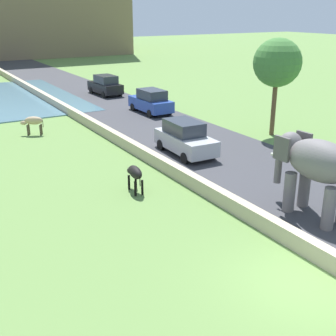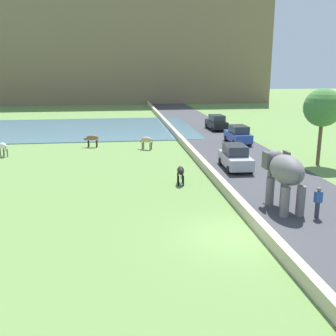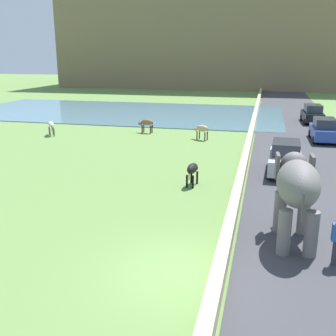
{
  "view_description": "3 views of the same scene",
  "coord_description": "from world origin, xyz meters",
  "px_view_note": "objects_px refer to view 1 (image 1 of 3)",
  "views": [
    {
      "loc": [
        -8.69,
        -7.0,
        7.28
      ],
      "look_at": [
        -0.98,
        5.94,
        1.8
      ],
      "focal_mm": 46.66,
      "sensor_mm": 36.0,
      "label": 1
    },
    {
      "loc": [
        -5.17,
        -16.02,
        7.41
      ],
      "look_at": [
        -2.29,
        5.88,
        1.73
      ],
      "focal_mm": 42.79,
      "sensor_mm": 36.0,
      "label": 2
    },
    {
      "loc": [
        2.2,
        -10.6,
        6.39
      ],
      "look_at": [
        -2.06,
        6.95,
        1.24
      ],
      "focal_mm": 42.87,
      "sensor_mm": 36.0,
      "label": 3
    }
  ],
  "objects_px": {
    "car_silver": "(185,138)",
    "car_black": "(105,85)",
    "car_blue": "(151,101)",
    "cow_tan": "(33,122)",
    "elephant": "(315,164)",
    "cow_black": "(135,173)"
  },
  "relations": [
    {
      "from": "car_silver",
      "to": "car_black",
      "type": "height_order",
      "value": "same"
    },
    {
      "from": "elephant",
      "to": "car_black",
      "type": "distance_m",
      "value": 26.84
    },
    {
      "from": "elephant",
      "to": "cow_black",
      "type": "distance_m",
      "value": 7.16
    },
    {
      "from": "car_silver",
      "to": "cow_black",
      "type": "height_order",
      "value": "car_silver"
    },
    {
      "from": "elephant",
      "to": "car_silver",
      "type": "xyz_separation_m",
      "value": [
        0.01,
        8.58,
        -1.14
      ]
    },
    {
      "from": "car_blue",
      "to": "cow_tan",
      "type": "height_order",
      "value": "car_blue"
    },
    {
      "from": "car_silver",
      "to": "cow_tan",
      "type": "bearing_deg",
      "value": 126.3
    },
    {
      "from": "car_silver",
      "to": "car_black",
      "type": "distance_m",
      "value": 18.32
    },
    {
      "from": "car_blue",
      "to": "car_silver",
      "type": "bearing_deg",
      "value": -108.31
    },
    {
      "from": "car_blue",
      "to": "cow_black",
      "type": "relative_size",
      "value": 2.85
    },
    {
      "from": "elephant",
      "to": "car_black",
      "type": "height_order",
      "value": "elephant"
    },
    {
      "from": "elephant",
      "to": "car_black",
      "type": "bearing_deg",
      "value": 83.22
    },
    {
      "from": "car_blue",
      "to": "car_black",
      "type": "height_order",
      "value": "same"
    },
    {
      "from": "elephant",
      "to": "car_silver",
      "type": "relative_size",
      "value": 0.86
    },
    {
      "from": "car_silver",
      "to": "car_black",
      "type": "relative_size",
      "value": 1.0
    },
    {
      "from": "elephant",
      "to": "car_blue",
      "type": "bearing_deg",
      "value": 80.09
    },
    {
      "from": "car_black",
      "to": "cow_black",
      "type": "height_order",
      "value": "car_black"
    },
    {
      "from": "car_blue",
      "to": "car_black",
      "type": "relative_size",
      "value": 0.99
    },
    {
      "from": "car_silver",
      "to": "car_black",
      "type": "xyz_separation_m",
      "value": [
        3.15,
        18.05,
        0.0
      ]
    },
    {
      "from": "cow_tan",
      "to": "cow_black",
      "type": "distance_m",
      "value": 11.3
    },
    {
      "from": "elephant",
      "to": "car_silver",
      "type": "distance_m",
      "value": 8.66
    },
    {
      "from": "cow_tan",
      "to": "car_black",
      "type": "bearing_deg",
      "value": 47.91
    }
  ]
}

